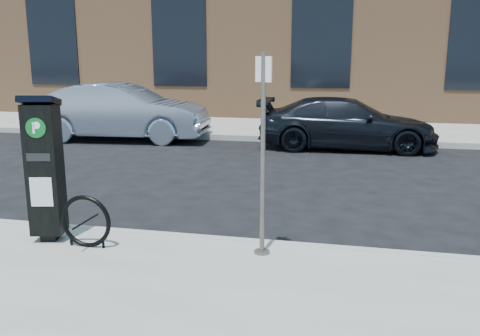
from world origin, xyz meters
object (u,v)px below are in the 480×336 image
(sign_pole, at_px, (263,157))
(bike_rack, at_px, (86,222))
(car_silver, at_px, (121,112))
(parking_kiosk, at_px, (45,167))
(car_dark, at_px, (347,123))

(sign_pole, xyz_separation_m, bike_rack, (-2.02, -0.25, -0.79))
(car_silver, bearing_deg, parking_kiosk, -165.83)
(bike_rack, bearing_deg, car_dark, 71.36)
(parking_kiosk, bearing_deg, car_silver, 96.93)
(bike_rack, height_order, car_silver, car_silver)
(sign_pole, bearing_deg, bike_rack, -149.98)
(bike_rack, distance_m, car_dark, 8.51)
(bike_rack, bearing_deg, sign_pole, 7.62)
(car_silver, distance_m, car_dark, 6.17)
(sign_pole, bearing_deg, car_dark, 107.20)
(parking_kiosk, relative_size, car_silver, 0.36)
(sign_pole, bearing_deg, parking_kiosk, -154.33)
(sign_pole, distance_m, car_dark, 7.85)
(parking_kiosk, distance_m, bike_rack, 0.82)
(parking_kiosk, relative_size, bike_rack, 2.79)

